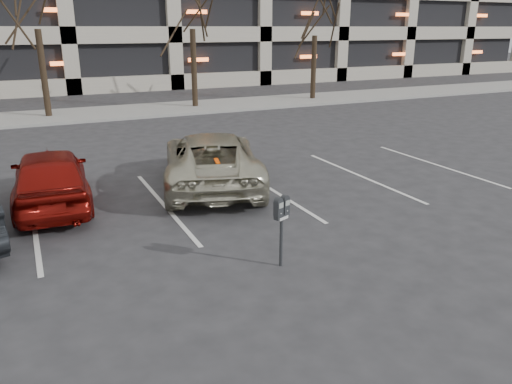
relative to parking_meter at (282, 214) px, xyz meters
name	(u,v)px	position (x,y,z in m)	size (l,w,h in m)	color
ground	(261,230)	(0.40, 1.60, -0.96)	(140.00, 140.00, 0.00)	#28282B
sidewalk	(116,112)	(0.40, 17.60, -0.90)	(80.00, 4.00, 0.12)	gray
stall_lines	(164,205)	(-1.00, 3.90, -0.95)	(16.90, 5.20, 0.00)	silver
parking_meter	(282,214)	(0.00, 0.00, 0.00)	(0.34, 0.23, 1.25)	black
suv_silver	(212,159)	(0.56, 4.89, -0.26)	(3.71, 5.53, 1.41)	beige
car_red	(51,177)	(-3.33, 4.95, -0.27)	(1.64, 4.07, 1.39)	maroon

